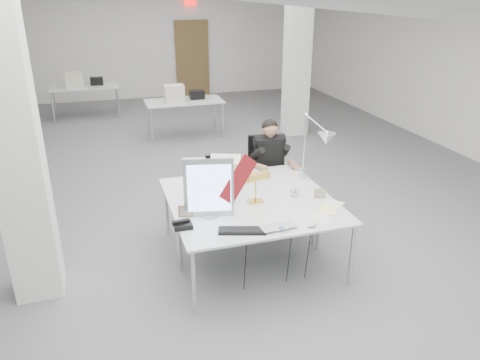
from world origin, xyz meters
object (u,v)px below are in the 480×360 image
(monitor, at_px, (209,187))
(architect_lamp, at_px, (314,149))
(beige_monitor, at_px, (225,172))
(laptop, at_px, (281,230))
(office_chair, at_px, (268,173))
(desk_main, at_px, (264,218))
(desk_phone, at_px, (183,225))
(bankers_lamp, at_px, (256,187))
(seated_person, at_px, (270,151))

(monitor, height_order, architect_lamp, architect_lamp)
(architect_lamp, bearing_deg, beige_monitor, -178.39)
(monitor, xyz_separation_m, laptop, (0.59, -0.54, -0.30))
(monitor, height_order, laptop, monitor)
(office_chair, distance_m, beige_monitor, 1.09)
(architect_lamp, bearing_deg, laptop, -110.23)
(laptop, bearing_deg, monitor, 132.85)
(desk_main, xyz_separation_m, desk_phone, (-0.85, 0.02, 0.04))
(beige_monitor, bearing_deg, bankers_lamp, -49.89)
(bankers_lamp, height_order, desk_phone, bankers_lamp)
(desk_phone, bearing_deg, architect_lamp, 20.88)
(monitor, height_order, bankers_lamp, monitor)
(seated_person, bearing_deg, desk_main, -106.49)
(bankers_lamp, relative_size, architect_lamp, 0.38)
(monitor, relative_size, beige_monitor, 1.78)
(desk_phone, height_order, beige_monitor, beige_monitor)
(monitor, xyz_separation_m, architect_lamp, (1.36, 0.42, 0.14))
(seated_person, distance_m, desk_phone, 2.12)
(office_chair, height_order, desk_phone, office_chair)
(desk_main, xyz_separation_m, bankers_lamp, (0.03, 0.37, 0.19))
(bankers_lamp, bearing_deg, laptop, -99.92)
(desk_phone, bearing_deg, office_chair, 47.72)
(office_chair, bearing_deg, laptop, -100.83)
(office_chair, xyz_separation_m, seated_person, (0.00, -0.05, 0.33))
(monitor, bearing_deg, architect_lamp, 30.07)
(desk_main, height_order, bankers_lamp, bankers_lamp)
(desk_phone, bearing_deg, beige_monitor, 53.96)
(seated_person, xyz_separation_m, laptop, (-0.57, -1.88, -0.13))
(bankers_lamp, bearing_deg, monitor, -175.28)
(desk_phone, relative_size, beige_monitor, 0.51)
(monitor, bearing_deg, seated_person, 61.75)
(bankers_lamp, bearing_deg, beige_monitor, 97.20)
(desk_main, height_order, seated_person, seated_person)
(desk_phone, distance_m, architect_lamp, 1.84)
(desk_main, relative_size, bankers_lamp, 5.20)
(desk_main, height_order, monitor, monitor)
(architect_lamp, bearing_deg, desk_phone, -141.61)
(desk_main, distance_m, beige_monitor, 0.96)
(seated_person, bearing_deg, desk_phone, -128.49)
(seated_person, relative_size, desk_phone, 5.21)
(desk_main, distance_m, architect_lamp, 1.14)
(office_chair, bearing_deg, desk_phone, -127.56)
(desk_main, distance_m, bankers_lamp, 0.42)
(office_chair, relative_size, architect_lamp, 1.25)
(monitor, xyz_separation_m, beige_monitor, (0.37, 0.73, -0.15))
(desk_phone, bearing_deg, seated_person, 46.79)
(monitor, bearing_deg, bankers_lamp, 29.54)
(bankers_lamp, bearing_deg, architect_lamp, 5.62)
(office_chair, distance_m, seated_person, 0.33)
(desk_main, distance_m, desk_phone, 0.85)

